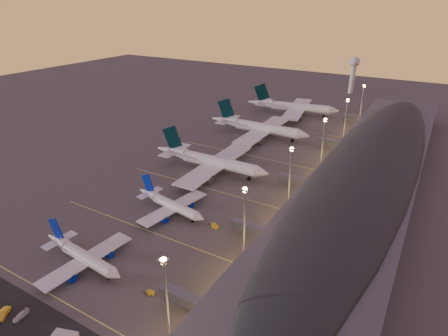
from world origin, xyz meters
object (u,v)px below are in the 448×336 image
airliner_narrow_north (170,204)px  radar_tower (354,69)px  airliner_wide_near (209,161)px  service_van_b (3,314)px  airliner_wide_far (292,107)px  airliner_narrow_south (82,256)px  baggage_tug_a (149,292)px  service_van_c (21,316)px  baggage_tug_c (214,225)px  airliner_wide_mid (258,127)px  baggage_tug_b (194,308)px

airliner_narrow_north → radar_tower: radar_tower is taller
airliner_wide_near → service_van_b: 108.77m
airliner_wide_far → service_van_b: (3.38, -224.83, -4.77)m
airliner_narrow_south → baggage_tug_a: (27.54, 0.56, -2.94)m
service_van_c → baggage_tug_c: bearing=64.5°
airliner_wide_mid → baggage_tug_a: 145.77m
airliner_wide_mid → radar_tower: 150.69m
airliner_wide_near → airliner_wide_mid: bearing=90.8°
airliner_narrow_south → radar_tower: bearing=91.3°
airliner_wide_near → airliner_wide_mid: size_ratio=0.96×
service_van_b → airliner_wide_mid: bearing=58.5°
baggage_tug_a → service_van_c: (-24.13, -24.69, 0.24)m
airliner_narrow_south → service_van_c: size_ratio=7.75×
airliner_narrow_south → airliner_wide_near: bearing=97.1°
airliner_narrow_north → radar_tower: (12.98, 249.77, 18.46)m
radar_tower → baggage_tug_c: radar_tower is taller
baggage_tug_a → airliner_wide_mid: bearing=96.9°
airliner_wide_far → airliner_narrow_north: bearing=-96.6°
airliner_wide_mid → airliner_wide_far: bearing=88.8°
airliner_wide_mid → baggage_tug_b: (47.83, -140.19, -4.95)m
airliner_wide_mid → airliner_wide_far: (0.98, 56.25, 0.11)m
airliner_wide_near → radar_tower: 209.70m
radar_tower → baggage_tug_b: 290.18m
airliner_wide_mid → baggage_tug_c: size_ratio=14.77×
airliner_wide_near → airliner_wide_far: airliner_wide_far is taller
baggage_tug_a → baggage_tug_c: (-2.34, 39.65, 0.13)m
airliner_narrow_south → baggage_tug_b: airliner_narrow_south is taller
airliner_wide_near → airliner_narrow_south: bearing=-88.7°
service_van_b → airliner_narrow_north: bearing=52.6°
airliner_wide_mid → service_van_b: airliner_wide_mid is taller
baggage_tug_b → service_van_c: 46.97m
airliner_wide_mid → baggage_tug_c: bearing=-73.4°
airliner_wide_near → service_van_b: (2.37, -108.65, -4.45)m
airliner_wide_near → radar_tower: size_ratio=1.97×
airliner_narrow_south → baggage_tug_c: 47.54m
airliner_wide_near → service_van_c: (6.99, -106.64, -4.59)m
airliner_narrow_south → baggage_tug_a: bearing=5.7°
airliner_wide_mid → baggage_tug_c: (30.77, -102.22, -4.92)m
baggage_tug_c → service_van_c: service_van_c is taller
baggage_tug_b → service_van_b: bearing=-169.5°
baggage_tug_b → airliner_wide_near: bearing=97.1°
airliner_narrow_south → baggage_tug_a: airliner_narrow_south is taller
service_van_c → airliner_wide_near: bearing=86.9°
airliner_wide_near → baggage_tug_c: (28.78, -42.29, -4.70)m
airliner_wide_near → baggage_tug_c: bearing=-56.9°
airliner_narrow_north → baggage_tug_c: 21.43m
baggage_tug_c → service_van_c: (-21.79, -64.34, 0.12)m
airliner_wide_far → service_van_c: bearing=-97.6°
baggage_tug_a → baggage_tug_b: baggage_tug_b is taller
airliner_narrow_south → airliner_wide_far: bearing=95.9°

